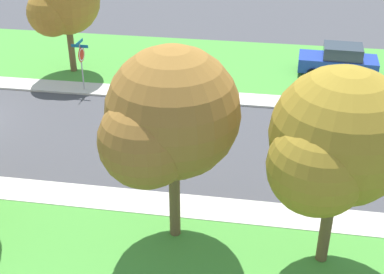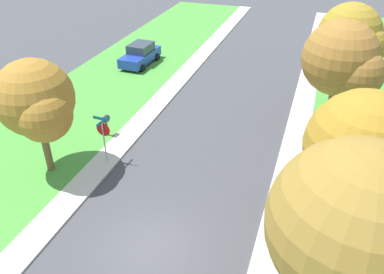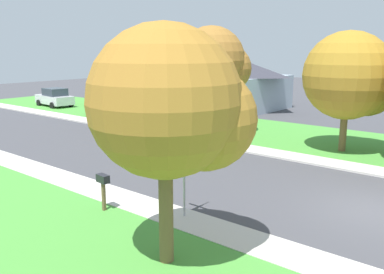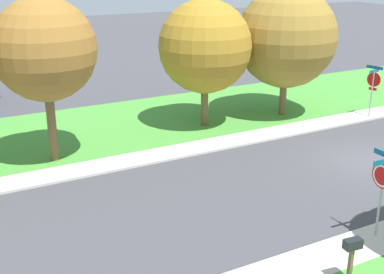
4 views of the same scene
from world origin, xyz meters
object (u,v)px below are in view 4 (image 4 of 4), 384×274
object	(u,v)px
stop_sign_near_corner	(373,83)
mailbox	(352,250)
tree_sidewalk_mid	(205,48)
stop_sign_far_corner	(382,181)
tree_corner_large	(47,52)
tree_sidewalk_far	(286,40)

from	to	relation	value
stop_sign_near_corner	mailbox	world-z (taller)	stop_sign_near_corner
tree_sidewalk_mid	stop_sign_near_corner	bearing A→B (deg)	-110.89
tree_sidewalk_mid	mailbox	world-z (taller)	tree_sidewalk_mid
stop_sign_far_corner	tree_corner_large	distance (m)	13.18
stop_sign_near_corner	stop_sign_far_corner	bearing A→B (deg)	133.92
stop_sign_far_corner	tree_sidewalk_mid	distance (m)	12.31
tree_sidewalk_mid	mailbox	xyz separation A→B (m)	(-13.40, 3.39, -2.85)
stop_sign_far_corner	tree_corner_large	size ratio (longest dim) A/B	0.41
tree_sidewalk_far	mailbox	distance (m)	15.62
stop_sign_near_corner	tree_corner_large	distance (m)	16.42
tree_corner_large	tree_sidewalk_far	distance (m)	12.46
tree_corner_large	tree_sidewalk_far	world-z (taller)	tree_sidewalk_far
tree_corner_large	tree_sidewalk_far	xyz separation A→B (m)	(0.78, -12.43, -0.53)
stop_sign_near_corner	tree_sidewalk_far	size ratio (longest dim) A/B	0.41
stop_sign_near_corner	tree_sidewalk_mid	xyz separation A→B (m)	(3.15, 8.26, 1.98)
tree_sidewalk_mid	tree_corner_large	bearing A→B (deg)	98.13
stop_sign_far_corner	tree_sidewalk_far	size ratio (longest dim) A/B	0.41
tree_sidewalk_far	tree_corner_large	bearing A→B (deg)	93.60
stop_sign_near_corner	tree_sidewalk_mid	bearing A→B (deg)	69.11
stop_sign_far_corner	tree_sidewalk_far	bearing A→B (deg)	-25.63
mailbox	stop_sign_near_corner	bearing A→B (deg)	-48.67
stop_sign_near_corner	tree_corner_large	world-z (taller)	tree_corner_large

